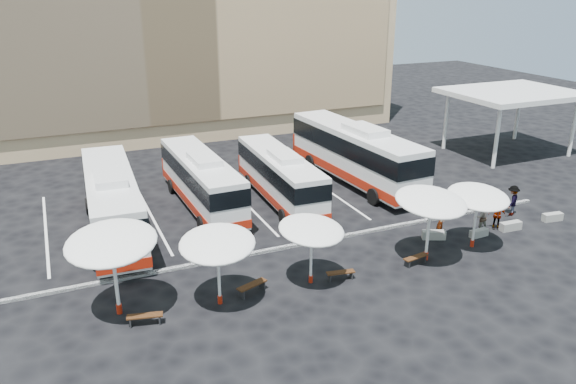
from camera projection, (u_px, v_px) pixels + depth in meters
name	position (u px, v px, depth m)	size (l,w,h in m)	color
ground	(293.00, 251.00, 29.79)	(120.00, 120.00, 0.00)	black
service_canopy	(512.00, 95.00, 45.66)	(10.00, 8.00, 5.20)	white
curb_divider	(289.00, 246.00, 30.20)	(34.00, 0.25, 0.15)	black
bay_lines	(244.00, 201.00, 36.67)	(24.15, 12.00, 0.01)	white
bus_0	(112.00, 200.00, 31.35)	(3.30, 12.38, 3.90)	white
bus_1	(201.00, 179.00, 35.23)	(2.85, 11.35, 3.59)	white
bus_2	(280.00, 175.00, 36.20)	(2.85, 10.99, 3.46)	white
bus_3	(355.00, 152.00, 39.64)	(3.73, 13.60, 4.27)	white
sunshade_0	(111.00, 243.00, 23.05)	(4.94, 4.97, 3.94)	white
sunshade_1	(217.00, 244.00, 23.95)	(4.28, 4.31, 3.44)	white
sunshade_2	(311.00, 230.00, 25.76)	(4.00, 4.02, 3.21)	white
sunshade_3	(431.00, 202.00, 27.82)	(4.12, 4.16, 3.75)	white
sunshade_4	(478.00, 197.00, 29.35)	(3.65, 3.69, 3.38)	white
wood_bench_0	(145.00, 317.00, 23.30)	(1.52, 0.72, 0.45)	black
wood_bench_1	(252.00, 286.00, 25.66)	(1.57, 0.90, 0.47)	black
wood_bench_2	(341.00, 274.00, 26.85)	(1.41, 0.60, 0.42)	black
wood_bench_3	(416.00, 258.00, 28.32)	(1.45, 0.61, 0.43)	black
conc_bench_0	(434.00, 235.00, 31.18)	(1.28, 0.43, 0.48)	gray
conc_bench_1	(479.00, 233.00, 31.48)	(1.13, 0.38, 0.42)	gray
conc_bench_2	(511.00, 226.00, 32.31)	(1.30, 0.43, 0.49)	gray
conc_bench_3	(552.00, 217.00, 33.59)	(1.24, 0.41, 0.47)	gray
passenger_0	(441.00, 222.00, 31.40)	(0.59, 0.39, 1.61)	black
passenger_1	(482.00, 217.00, 32.05)	(0.80, 0.62, 1.65)	black
passenger_2	(497.00, 215.00, 32.27)	(0.99, 0.41, 1.69)	black
passenger_3	(512.00, 200.00, 34.19)	(1.22, 0.70, 1.89)	black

